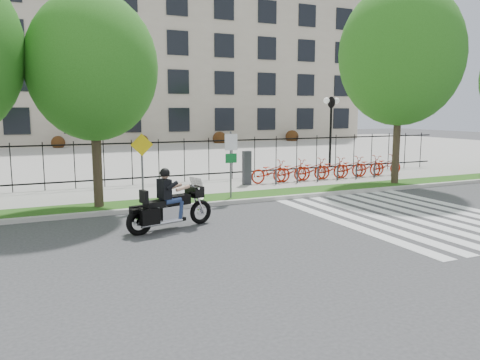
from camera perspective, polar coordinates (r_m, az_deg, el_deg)
name	(u,v)px	position (r m, az deg, el deg)	size (l,w,h in m)	color
ground	(281,231)	(13.53, 5.03, -6.16)	(120.00, 120.00, 0.00)	#353537
curb	(227,203)	(17.12, -1.65, -2.78)	(60.00, 0.20, 0.15)	#B2AFA8
grass_verge	(218,199)	(17.89, -2.68, -2.29)	(60.00, 1.50, 0.15)	#255415
sidewalk	(197,189)	(20.21, -5.27, -1.08)	(60.00, 3.50, 0.15)	#98958E
plaza	(123,155)	(37.14, -14.05, 3.00)	(80.00, 34.00, 0.10)	#98958E
crosswalk_stripes	(410,215)	(16.37, 20.01, -4.06)	(5.70, 8.00, 0.01)	silver
iron_fence	(184,160)	(21.71, -6.80, 2.42)	(30.00, 0.06, 2.00)	black
office_building	(88,52)	(57.08, -18.05, 14.64)	(60.00, 21.90, 20.15)	#AD9F8C
lamp_post_right	(331,114)	(28.59, 11.04, 7.89)	(1.06, 0.70, 4.25)	black
street_tree_1	(93,67)	(16.56, -17.50, 12.98)	(4.24, 4.24, 7.13)	#32271B
street_tree_2	(401,55)	(22.36, 19.00, 14.23)	(5.40, 5.40, 8.80)	#32271B
bike_share_station	(330,168)	(22.92, 10.96, 1.43)	(8.95, 0.88, 1.50)	#2D2D33
sign_pole_regulatory	(231,156)	(17.46, -1.11, 2.97)	(0.50, 0.09, 2.50)	#59595B
sign_pole_warning	(142,159)	(16.46, -11.85, 2.47)	(0.78, 0.09, 2.49)	#59595B
motorcycle_rider	(170,205)	(13.62, -8.48, -3.01)	(2.75, 1.23, 2.17)	black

